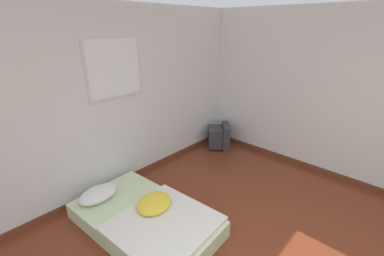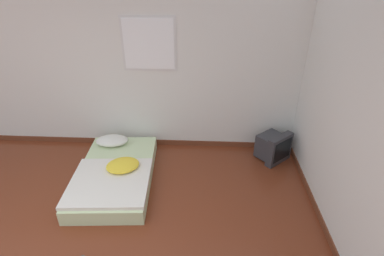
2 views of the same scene
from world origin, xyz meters
name	(u,v)px [view 1 (image 1 of 2)]	position (x,y,z in m)	size (l,w,h in m)	color
wall_back	(74,112)	(0.01, 2.89, 1.29)	(8.35, 0.08, 2.60)	silver
mattress_bed	(145,218)	(0.19, 1.82, 0.14)	(1.16, 1.85, 0.35)	beige
crt_tv	(220,136)	(2.60, 2.51, 0.23)	(0.60, 0.60, 0.48)	#333338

